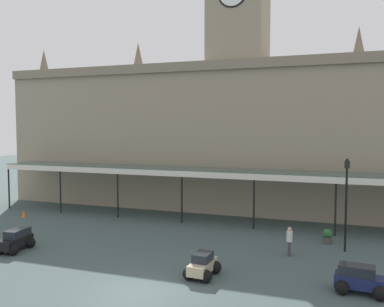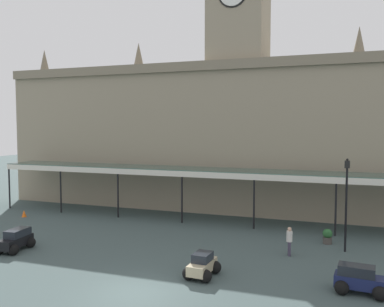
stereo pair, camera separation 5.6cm
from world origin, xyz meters
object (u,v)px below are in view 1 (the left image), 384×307
planter_by_canopy (327,236)px  traffic_cone (24,214)px  car_black_estate (16,241)px  car_beige_sedan (202,267)px  car_navy_estate (360,281)px  victorian_lamppost (346,195)px  pedestrian_beside_cars (289,240)px

planter_by_canopy → traffic_cone: bearing=-179.3°
car_black_estate → traffic_cone: size_ratio=4.12×
car_beige_sedan → planter_by_canopy: car_beige_sedan is taller
car_black_estate → car_navy_estate: bearing=0.2°
car_navy_estate → car_beige_sedan: size_ratio=1.10×
car_navy_estate → traffic_cone: bearing=163.7°
car_black_estate → victorian_lamppost: (18.67, 6.38, 2.86)m
car_beige_sedan → pedestrian_beside_cars: bearing=52.4°
car_navy_estate → planter_by_canopy: bearing=101.4°
victorian_lamppost → traffic_cone: size_ratio=9.94×
car_beige_sedan → car_black_estate: bearing=178.5°
car_beige_sedan → car_black_estate: car_black_estate is taller
victorian_lamppost → car_navy_estate: bearing=-85.3°
car_black_estate → victorian_lamppost: bearing=18.9°
car_beige_sedan → car_black_estate: size_ratio=0.91×
pedestrian_beside_cars → car_black_estate: bearing=-163.9°
car_navy_estate → pedestrian_beside_cars: size_ratio=1.39×
car_beige_sedan → car_navy_estate: bearing=3.0°
pedestrian_beside_cars → car_navy_estate: bearing=-51.2°
car_navy_estate → planter_by_canopy: (-1.55, 7.69, -0.07)m
planter_by_canopy → car_navy_estate: bearing=-78.6°
car_black_estate → traffic_cone: bearing=129.3°
traffic_cone → car_black_estate: bearing=-50.7°
car_navy_estate → pedestrian_beside_cars: bearing=128.8°
pedestrian_beside_cars → traffic_cone: (-21.71, 2.94, -0.63)m
traffic_cone → pedestrian_beside_cars: bearing=-7.7°
car_beige_sedan → victorian_lamppost: size_ratio=0.38×
car_black_estate → pedestrian_beside_cars: (15.61, 4.52, 0.34)m
pedestrian_beside_cars → planter_by_canopy: bearing=58.0°
pedestrian_beside_cars → traffic_cone: size_ratio=2.97×
car_black_estate → victorian_lamppost: size_ratio=0.41×
car_navy_estate → car_black_estate: bearing=-179.8°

